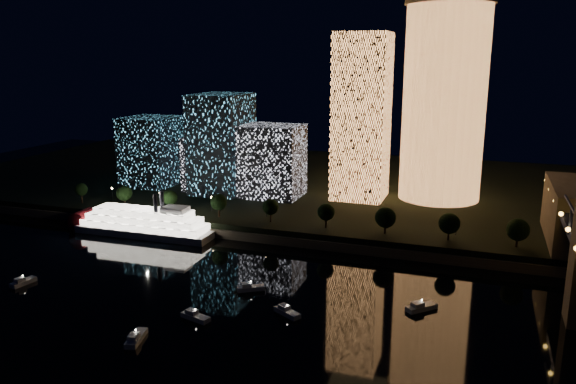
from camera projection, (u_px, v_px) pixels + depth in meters
name	position (u px, v px, depth m)	size (l,w,h in m)	color
far_bank	(390.00, 191.00, 253.09)	(420.00, 160.00, 5.00)	black
seawall	(350.00, 246.00, 181.79)	(420.00, 6.00, 3.00)	#6B5E4C
tower_cylindrical	(444.00, 102.00, 220.86)	(34.00, 34.00, 77.68)	#FE9D51
tower_rectangular	(361.00, 117.00, 223.31)	(20.62, 20.62, 65.61)	#FE9D51
midrise_blocks	(213.00, 152.00, 240.06)	(81.71, 27.05, 41.39)	white
riverboat	(138.00, 223.00, 198.08)	(54.31, 12.59, 16.28)	silver
motorboats	(201.00, 356.00, 116.15)	(129.08, 75.30, 2.78)	silver
esplanade_trees	(305.00, 210.00, 190.78)	(165.99, 6.92, 8.96)	black
street_lamps	(266.00, 206.00, 202.00)	(132.70, 0.70, 5.65)	black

